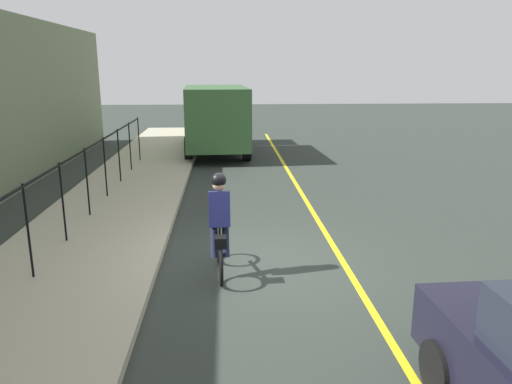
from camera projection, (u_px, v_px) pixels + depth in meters
name	position (u px, v px, depth m)	size (l,w,h in m)	color
ground_plane	(258.00, 262.00, 9.21)	(80.00, 80.00, 0.00)	#2C332D
lane_line_centre	(342.00, 260.00, 9.30)	(36.00, 0.12, 0.01)	yellow
sidewalk	(72.00, 263.00, 8.99)	(40.00, 3.20, 0.15)	#A6A187
iron_fence	(61.00, 184.00, 9.62)	(17.73, 0.04, 1.60)	black
cyclist_lead	(220.00, 225.00, 8.44)	(1.71, 0.37, 1.83)	black
box_truck_background	(216.00, 116.00, 20.45)	(6.82, 2.80, 2.78)	#325A2F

